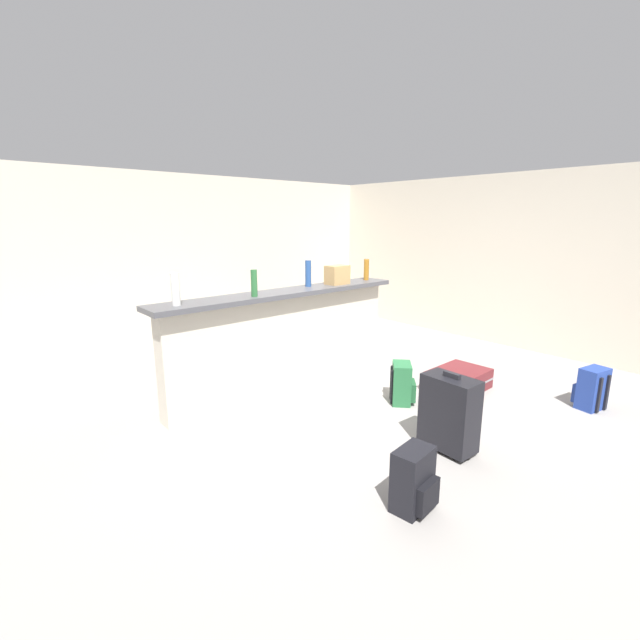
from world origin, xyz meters
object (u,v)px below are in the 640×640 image
Objects in this scene: bottle_white at (175,289)px; suitcase_flat_maroon at (458,380)px; dining_table at (323,300)px; backpack_black at (414,481)px; backpack_blue at (592,389)px; bottle_green at (254,283)px; suitcase_upright_black at (449,413)px; grocery_bag at (337,275)px; bottle_amber at (366,270)px; bottle_blue at (308,273)px; dining_chair_near_partition at (347,315)px; backpack_green at (402,384)px.

bottle_white is 0.35× the size of suitcase_flat_maroon.
dining_table reaches higher than backpack_black.
bottle_white reaches higher than backpack_black.
bottle_white is 0.69× the size of backpack_black.
backpack_blue is (0.36, -3.61, -0.44)m from dining_table.
suitcase_upright_black is at bearing -71.57° from bottle_green.
grocery_bag is at bearing 3.33° from bottle_green.
bottle_white is 2.54m from suitcase_upright_black.
suitcase_upright_black is at bearing 18.03° from backpack_black.
dining_table is (0.85, 1.20, -0.57)m from grocery_bag.
bottle_white is 1.10× the size of bottle_amber.
bottle_blue is 1.13× the size of grocery_bag.
dining_table is 2.62× the size of backpack_blue.
bottle_blue is 2.05m from suitcase_flat_maroon.
backpack_blue is at bearing -74.29° from bottle_amber.
bottle_blue reaches higher than bottle_white.
dining_chair_near_partition is 2.93m from suitcase_upright_black.
suitcase_flat_maroon is 1.98× the size of backpack_green.
bottle_green is (0.77, -0.07, -0.01)m from bottle_white.
suitcase_flat_maroon is 0.78m from backpack_green.
grocery_bag is at bearing -177.22° from bottle_amber.
backpack_green is (-0.09, -1.07, -1.02)m from grocery_bag.
bottle_white reaches higher than bottle_amber.
bottle_blue is at bearing 10.81° from bottle_green.
bottle_green reaches higher than grocery_bag.
backpack_blue is (0.56, -1.15, 0.09)m from suitcase_flat_maroon.
bottle_blue is 0.44× the size of suitcase_upright_black.
grocery_bag is (1.19, 0.07, -0.02)m from bottle_green.
suitcase_flat_maroon is at bearing 24.13° from backpack_black.
dining_table is 2.62× the size of backpack_black.
bottle_white is 1.59m from bottle_blue.
bottle_white is 2.40m from backpack_green.
bottle_white is at bearing 154.20° from suitcase_flat_maroon.
dining_table is 2.62× the size of backpack_green.
suitcase_upright_black is at bearing -152.12° from suitcase_flat_maroon.
bottle_amber is 1.00m from dining_chair_near_partition.
backpack_green is (-0.91, -1.73, -0.31)m from dining_chair_near_partition.
dining_table is at bearing 23.11° from bottle_white.
bottle_green is 1.19m from grocery_bag.
bottle_green is 0.63× the size of backpack_black.
bottle_amber is at bearing 105.71° from backpack_blue.
bottle_blue is at bearing -154.59° from dining_chair_near_partition.
dining_table is 1.32× the size of suitcase_flat_maroon.
bottle_blue reaches higher than grocery_bag.
backpack_black is at bearing -139.57° from backpack_green.
grocery_bag is 1.58m from dining_table.
backpack_black is at bearing -114.28° from bottle_blue.
backpack_black is (-2.05, -0.92, 0.09)m from suitcase_flat_maroon.
backpack_black reaches higher than suitcase_flat_maroon.
bottle_green is at bearing -160.26° from dining_chair_near_partition.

